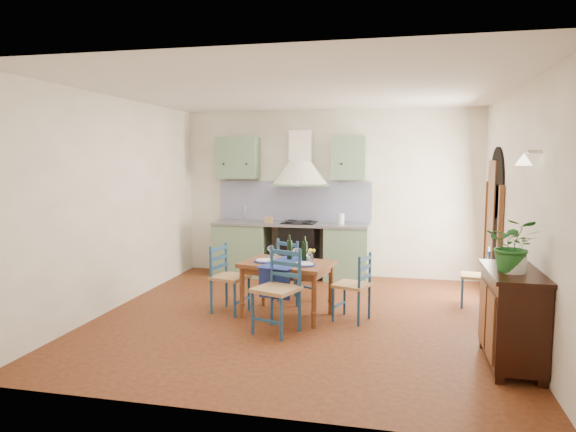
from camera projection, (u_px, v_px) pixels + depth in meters
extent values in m
plane|color=#441C0E|center=(300.00, 318.00, 6.43)|extent=(5.00, 5.00, 0.00)
cube|color=white|center=(329.00, 193.00, 8.70)|extent=(5.00, 0.04, 2.80)
cube|color=slate|center=(242.00, 249.00, 8.82)|extent=(0.90, 0.60, 0.88)
cube|color=slate|center=(347.00, 253.00, 8.43)|extent=(0.70, 0.60, 0.88)
cube|color=black|center=(299.00, 251.00, 8.61)|extent=(0.60, 0.58, 0.88)
cube|color=slate|center=(290.00, 224.00, 8.59)|extent=(2.60, 0.64, 0.04)
cube|color=silver|center=(242.00, 223.00, 8.77)|extent=(0.45, 0.40, 0.03)
cylinder|color=silver|center=(245.00, 213.00, 8.93)|extent=(0.02, 0.02, 0.26)
cube|color=black|center=(299.00, 223.00, 8.55)|extent=(0.55, 0.48, 0.02)
cube|color=black|center=(291.00, 274.00, 8.73)|extent=(2.60, 0.50, 0.08)
cube|color=#0A135D|center=(294.00, 201.00, 8.81)|extent=(2.65, 0.05, 0.68)
cube|color=slate|center=(238.00, 158.00, 8.79)|extent=(0.70, 0.34, 0.70)
cube|color=slate|center=(349.00, 158.00, 8.39)|extent=(0.55, 0.34, 0.70)
cone|color=silver|center=(300.00, 173.00, 8.52)|extent=(0.96, 0.96, 0.40)
cube|color=silver|center=(301.00, 146.00, 8.56)|extent=(0.36, 0.30, 0.50)
cube|color=white|center=(519.00, 211.00, 5.74)|extent=(0.04, 5.00, 2.80)
cube|color=black|center=(494.00, 242.00, 7.17)|extent=(0.03, 1.00, 1.65)
cylinder|color=black|center=(497.00, 183.00, 7.07)|extent=(0.03, 1.00, 1.00)
cube|color=brown|center=(499.00, 249.00, 6.65)|extent=(0.06, 0.06, 1.65)
cube|color=brown|center=(486.00, 236.00, 7.69)|extent=(0.06, 0.06, 1.65)
cube|color=brown|center=(491.00, 229.00, 7.36)|extent=(0.04, 0.55, 1.96)
cylinder|color=silver|center=(535.00, 152.00, 4.88)|extent=(0.15, 0.04, 0.04)
cone|color=#FFEDC6|center=(524.00, 159.00, 4.91)|extent=(0.16, 0.16, 0.12)
cube|color=white|center=(116.00, 203.00, 6.81)|extent=(0.04, 5.00, 2.80)
cube|color=silver|center=(301.00, 90.00, 6.12)|extent=(5.00, 5.00, 0.01)
cube|color=brown|center=(287.00, 265.00, 6.44)|extent=(1.21, 0.93, 0.05)
cube|color=brown|center=(287.00, 270.00, 6.44)|extent=(1.08, 0.80, 0.08)
cylinder|color=brown|center=(242.00, 293.00, 6.40)|extent=(0.06, 0.06, 0.64)
cylinder|color=brown|center=(264.00, 282.00, 6.94)|extent=(0.06, 0.06, 0.64)
cylinder|color=brown|center=(314.00, 302.00, 6.01)|extent=(0.06, 0.06, 0.64)
cylinder|color=brown|center=(331.00, 290.00, 6.55)|extent=(0.06, 0.06, 0.64)
cube|color=navy|center=(286.00, 263.00, 6.39)|extent=(0.56, 0.88, 0.01)
cube|color=navy|center=(274.00, 283.00, 6.12)|extent=(0.40, 0.10, 0.38)
cylinder|color=navy|center=(264.00, 261.00, 6.46)|extent=(0.27, 0.27, 0.01)
cylinder|color=silver|center=(264.00, 260.00, 6.46)|extent=(0.22, 0.22, 0.01)
cylinder|color=navy|center=(304.00, 265.00, 6.24)|extent=(0.27, 0.27, 0.01)
cylinder|color=silver|center=(304.00, 264.00, 6.24)|extent=(0.22, 0.22, 0.01)
cylinder|color=black|center=(290.00, 247.00, 6.60)|extent=(0.07, 0.07, 0.32)
cylinder|color=black|center=(305.00, 249.00, 6.51)|extent=(0.07, 0.07, 0.32)
cylinder|color=white|center=(311.00, 258.00, 6.44)|extent=(0.05, 0.05, 0.10)
sphere|color=yellow|center=(311.00, 251.00, 6.43)|extent=(0.10, 0.10, 0.10)
cylinder|color=navy|center=(253.00, 313.00, 5.79)|extent=(0.04, 0.04, 0.49)
cylinder|color=navy|center=(272.00, 286.00, 6.09)|extent=(0.04, 0.04, 0.97)
cylinder|color=navy|center=(281.00, 319.00, 5.59)|extent=(0.04, 0.04, 0.49)
cylinder|color=navy|center=(300.00, 290.00, 5.88)|extent=(0.04, 0.04, 0.97)
cube|color=tan|center=(276.00, 289.00, 5.82)|extent=(0.58, 0.58, 0.04)
cube|color=navy|center=(285.00, 274.00, 5.97)|extent=(0.39, 0.17, 0.05)
cube|color=navy|center=(285.00, 264.00, 5.95)|extent=(0.39, 0.17, 0.05)
cube|color=navy|center=(285.00, 253.00, 5.94)|extent=(0.39, 0.17, 0.05)
cube|color=navy|center=(267.00, 321.00, 5.70)|extent=(0.37, 0.16, 0.03)
cylinder|color=navy|center=(314.00, 285.00, 7.15)|extent=(0.04, 0.04, 0.46)
cylinder|color=navy|center=(297.00, 274.00, 6.87)|extent=(0.04, 0.04, 0.89)
cylinder|color=navy|center=(295.00, 281.00, 7.39)|extent=(0.04, 0.04, 0.46)
cylinder|color=navy|center=(278.00, 270.00, 7.11)|extent=(0.04, 0.04, 0.89)
cube|color=tan|center=(296.00, 268.00, 7.12)|extent=(0.57, 0.57, 0.04)
cube|color=navy|center=(287.00, 261.00, 6.97)|extent=(0.34, 0.21, 0.04)
cube|color=navy|center=(287.00, 253.00, 6.96)|extent=(0.34, 0.21, 0.04)
cube|color=navy|center=(287.00, 244.00, 6.95)|extent=(0.34, 0.21, 0.04)
cube|color=navy|center=(304.00, 287.00, 7.28)|extent=(0.32, 0.21, 0.02)
cylinder|color=navy|center=(235.00, 300.00, 6.41)|extent=(0.04, 0.04, 0.45)
cylinder|color=navy|center=(211.00, 280.00, 6.55)|extent=(0.04, 0.04, 0.88)
cylinder|color=navy|center=(249.00, 294.00, 6.73)|extent=(0.04, 0.04, 0.45)
cylinder|color=navy|center=(226.00, 275.00, 6.86)|extent=(0.04, 0.04, 0.88)
cube|color=tan|center=(230.00, 277.00, 6.62)|extent=(0.50, 0.50, 0.04)
cube|color=navy|center=(219.00, 267.00, 6.69)|extent=(0.11, 0.37, 0.04)
cube|color=navy|center=(219.00, 258.00, 6.67)|extent=(0.11, 0.37, 0.04)
cube|color=navy|center=(218.00, 249.00, 6.66)|extent=(0.11, 0.37, 0.04)
cube|color=navy|center=(242.00, 300.00, 6.58)|extent=(0.11, 0.35, 0.02)
cylinder|color=navy|center=(345.00, 298.00, 6.55)|extent=(0.03, 0.03, 0.43)
cylinder|color=navy|center=(370.00, 286.00, 6.35)|extent=(0.03, 0.03, 0.84)
cylinder|color=navy|center=(333.00, 304.00, 6.26)|extent=(0.03, 0.03, 0.43)
cylinder|color=navy|center=(359.00, 292.00, 6.07)|extent=(0.03, 0.03, 0.84)
cube|color=tan|center=(352.00, 285.00, 6.29)|extent=(0.50, 0.50, 0.04)
cube|color=navy|center=(365.00, 277.00, 6.19)|extent=(0.13, 0.34, 0.04)
cube|color=navy|center=(365.00, 268.00, 6.18)|extent=(0.13, 0.34, 0.04)
cube|color=navy|center=(365.00, 259.00, 6.17)|extent=(0.13, 0.34, 0.04)
cube|color=navy|center=(339.00, 305.00, 6.41)|extent=(0.13, 0.33, 0.02)
cylinder|color=navy|center=(462.00, 288.00, 7.11)|extent=(0.03, 0.03, 0.41)
cylinder|color=navy|center=(487.00, 276.00, 6.98)|extent=(0.03, 0.03, 0.79)
cylinder|color=navy|center=(462.00, 294.00, 6.81)|extent=(0.03, 0.03, 0.41)
cylinder|color=navy|center=(488.00, 281.00, 6.69)|extent=(0.03, 0.03, 0.79)
cube|color=tan|center=(475.00, 276.00, 6.88)|extent=(0.41, 0.41, 0.04)
cube|color=navy|center=(488.00, 269.00, 6.82)|extent=(0.06, 0.34, 0.04)
cube|color=navy|center=(489.00, 261.00, 6.81)|extent=(0.06, 0.34, 0.04)
cube|color=navy|center=(489.00, 253.00, 6.80)|extent=(0.06, 0.34, 0.04)
cube|color=navy|center=(462.00, 294.00, 6.96)|extent=(0.06, 0.32, 0.02)
cube|color=black|center=(512.00, 316.00, 4.89)|extent=(0.45, 1.00, 0.82)
cube|color=black|center=(514.00, 272.00, 4.85)|extent=(0.50, 1.05, 0.04)
cube|color=brown|center=(491.00, 326.00, 4.72)|extent=(0.02, 0.38, 0.63)
cube|color=brown|center=(483.00, 312.00, 5.17)|extent=(0.02, 0.38, 0.63)
cube|color=black|center=(499.00, 379.00, 4.55)|extent=(0.08, 0.08, 0.08)
cube|color=black|center=(484.00, 344.00, 5.41)|extent=(0.08, 0.08, 0.08)
cube|color=black|center=(542.00, 382.00, 4.48)|extent=(0.08, 0.08, 0.08)
cube|color=black|center=(519.00, 347.00, 5.33)|extent=(0.08, 0.08, 0.08)
imported|color=#206225|center=(514.00, 245.00, 4.74)|extent=(0.55, 0.51, 0.51)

